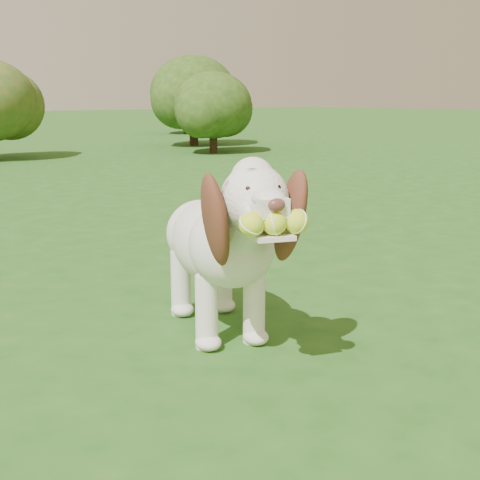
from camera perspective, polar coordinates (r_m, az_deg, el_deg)
ground at (r=2.96m, az=-10.30°, el=-8.32°), size 80.00×80.00×0.00m
dog at (r=2.85m, az=-1.60°, el=0.14°), size 0.71×1.22×0.81m
shrub_d at (r=12.15m, az=-2.31°, el=11.42°), size 1.39×1.39×1.44m
shrub_f at (r=13.98m, az=-4.01°, el=12.43°), size 1.76×1.76×1.82m
shrub_h at (r=18.39m, az=-4.60°, el=12.57°), size 1.85×1.85×1.92m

